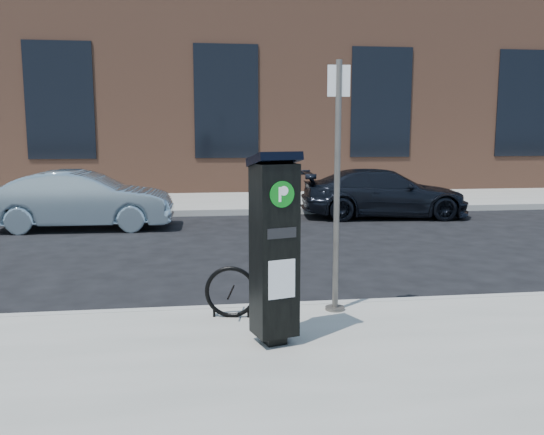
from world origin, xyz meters
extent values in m
plane|color=black|center=(0.00, 0.00, 0.00)|extent=(120.00, 120.00, 0.00)
cube|color=gray|center=(0.00, 14.00, 0.07)|extent=(60.00, 12.00, 0.15)
cube|color=#9E9B93|center=(0.00, -0.02, 0.07)|extent=(60.00, 0.12, 0.16)
cube|color=#9E9B93|center=(0.00, 8.02, 0.07)|extent=(60.00, 0.12, 0.16)
cube|color=brown|center=(0.00, 17.00, 4.00)|extent=(28.00, 10.00, 8.00)
cube|color=black|center=(-5.00, 11.98, 3.00)|extent=(2.00, 0.06, 3.50)
cube|color=black|center=(0.00, 11.98, 3.00)|extent=(2.00, 0.06, 3.50)
cube|color=black|center=(5.00, 11.98, 3.00)|extent=(2.00, 0.06, 3.50)
cube|color=black|center=(10.00, 11.98, 3.00)|extent=(2.00, 0.06, 3.50)
cube|color=black|center=(-0.33, -1.21, 0.20)|extent=(0.23, 0.23, 0.09)
cube|color=black|center=(-0.33, -1.21, 1.03)|extent=(0.45, 0.42, 1.58)
cube|color=black|center=(-0.33, -1.21, 1.86)|extent=(0.49, 0.46, 0.15)
cylinder|color=#075C12|center=(-0.29, -1.36, 1.56)|extent=(0.23, 0.08, 0.23)
cube|color=white|center=(-0.29, -1.36, 1.56)|extent=(0.08, 0.03, 0.13)
cube|color=silver|center=(-0.29, -1.36, 0.80)|extent=(0.25, 0.08, 0.35)
cube|color=black|center=(-0.29, -1.36, 1.22)|extent=(0.27, 0.08, 0.09)
cylinder|color=#4C4743|center=(0.47, -0.30, 0.17)|extent=(0.22, 0.22, 0.03)
cylinder|color=#4C4743|center=(0.47, -0.30, 1.50)|extent=(0.06, 0.06, 2.69)
cube|color=silver|center=(0.47, -0.30, 2.63)|extent=(0.24, 0.03, 0.32)
torus|color=black|center=(-0.68, -0.40, 0.42)|extent=(0.56, 0.15, 0.56)
cylinder|color=black|center=(-0.86, -0.37, 0.20)|extent=(0.03, 0.03, 0.11)
cylinder|color=black|center=(-0.50, -0.44, 0.20)|extent=(0.03, 0.03, 0.11)
imported|color=#889FAD|center=(-3.44, 6.43, 0.63)|extent=(3.85, 1.40, 1.26)
imported|color=black|center=(3.56, 7.22, 0.59)|extent=(4.19, 2.02, 1.18)
camera|label=1|loc=(-1.04, -6.30, 2.12)|focal=38.00mm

